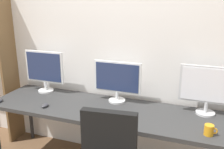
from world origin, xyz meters
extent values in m
cube|color=silver|center=(0.00, 1.02, 1.30)|extent=(4.96, 0.10, 2.60)
cube|color=#333333|center=(0.00, 0.60, 0.72)|extent=(2.56, 0.68, 0.04)
cylinder|color=#262628|center=(-1.23, 0.89, 0.35)|extent=(0.04, 0.04, 0.70)
cube|color=brown|center=(-1.43, 0.83, 0.96)|extent=(0.03, 0.28, 1.92)
cube|color=black|center=(0.19, 0.05, 0.75)|extent=(0.45, 0.12, 0.48)
cylinder|color=silver|center=(-0.90, 0.81, 0.75)|extent=(0.18, 0.18, 0.02)
cylinder|color=silver|center=(-0.90, 0.81, 0.81)|extent=(0.03, 0.03, 0.10)
cube|color=silver|center=(-0.90, 0.81, 1.05)|extent=(0.49, 0.03, 0.37)
cube|color=navy|center=(-0.90, 0.80, 1.05)|extent=(0.45, 0.01, 0.33)
cylinder|color=silver|center=(0.00, 0.81, 0.75)|extent=(0.18, 0.18, 0.02)
cylinder|color=silver|center=(0.00, 0.81, 0.80)|extent=(0.03, 0.03, 0.09)
cube|color=silver|center=(0.00, 0.81, 1.02)|extent=(0.51, 0.03, 0.33)
cube|color=navy|center=(0.00, 0.80, 1.02)|extent=(0.47, 0.01, 0.30)
cylinder|color=silver|center=(0.90, 0.81, 0.75)|extent=(0.18, 0.18, 0.02)
cylinder|color=silver|center=(0.90, 0.81, 0.81)|extent=(0.03, 0.03, 0.10)
cube|color=silver|center=(0.90, 0.81, 1.04)|extent=(0.53, 0.03, 0.36)
cube|color=white|center=(0.90, 0.80, 1.04)|extent=(0.49, 0.01, 0.32)
cube|color=#38383D|center=(0.00, 0.37, 0.75)|extent=(0.37, 0.13, 0.02)
ellipsoid|color=#38383D|center=(-0.65, 0.42, 0.76)|extent=(0.06, 0.10, 0.03)
cylinder|color=orange|center=(0.93, 0.40, 0.79)|extent=(0.08, 0.08, 0.09)
torus|color=orange|center=(0.97, 0.40, 0.79)|extent=(0.06, 0.01, 0.06)
camera|label=1|loc=(0.80, -1.56, 1.80)|focal=39.96mm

